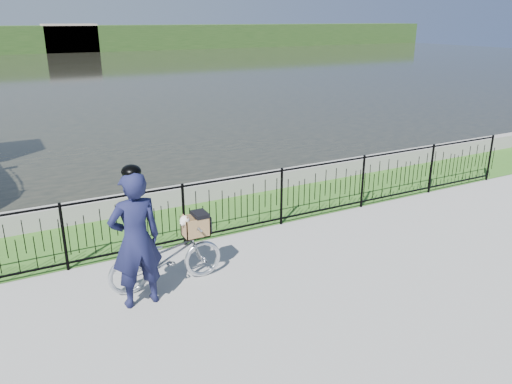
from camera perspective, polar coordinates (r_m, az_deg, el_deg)
ground at (r=8.16m, az=2.62°, el=-8.84°), size 120.00×120.00×0.00m
grass_strip at (r=10.26m, az=-4.81°, el=-2.76°), size 60.00×2.00×0.01m
water at (r=39.53m, az=-23.19°, el=12.19°), size 120.00×120.00×0.00m
quay_wall at (r=11.06m, az=-6.92°, el=-0.09°), size 60.00×0.30×0.40m
fence at (r=9.21m, az=-2.41°, el=-1.53°), size 14.00×0.06×1.15m
far_treeline at (r=66.31m, az=-25.94°, el=15.40°), size 120.00×6.00×3.00m
far_building_right at (r=65.43m, az=-20.46°, el=16.15°), size 6.00×3.00×3.20m
bicycle_rig at (r=7.64m, az=-10.16°, el=-7.20°), size 1.75×0.61×1.09m
cyclist at (r=7.01m, az=-13.61°, el=-5.22°), size 0.73×0.50×2.03m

